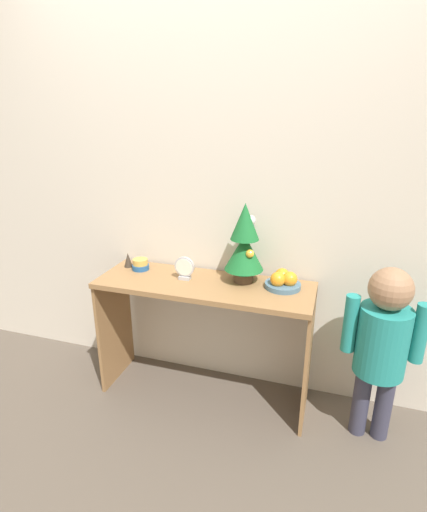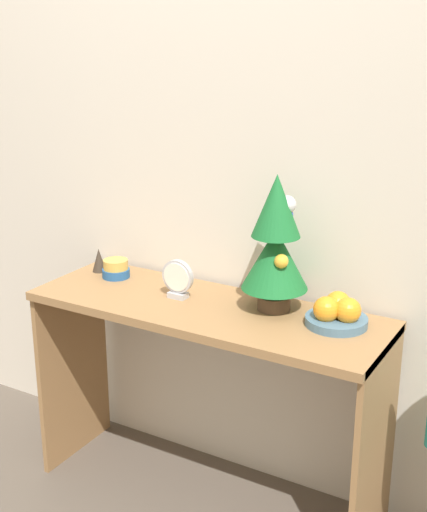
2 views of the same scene
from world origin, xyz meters
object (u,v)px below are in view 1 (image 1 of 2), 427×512
at_px(singing_bowl, 140,265).
at_px(desk_clock, 184,268).
at_px(fruit_bowl, 283,281).
at_px(figurine, 128,260).
at_px(mini_tree, 245,243).
at_px(child_figure, 383,339).

relative_size(singing_bowl, desk_clock, 0.75).
relative_size(fruit_bowl, figurine, 2.19).
height_order(mini_tree, fruit_bowl, mini_tree).
relative_size(figurine, child_figure, 0.09).
distance_m(singing_bowl, desk_clock, 0.32).
distance_m(fruit_bowl, singing_bowl, 0.88).
height_order(singing_bowl, child_figure, child_figure).
relative_size(mini_tree, fruit_bowl, 2.32).
bearing_deg(child_figure, fruit_bowl, 166.90).
bearing_deg(fruit_bowl, mini_tree, 175.38).
bearing_deg(singing_bowl, mini_tree, 0.96).
relative_size(mini_tree, figurine, 5.07).
bearing_deg(singing_bowl, desk_clock, -11.18).
bearing_deg(fruit_bowl, child_figure, -13.10).
bearing_deg(child_figure, singing_bowl, 174.70).
xyz_separation_m(singing_bowl, desk_clock, (0.32, -0.06, 0.04)).
relative_size(singing_bowl, child_figure, 0.11).
height_order(fruit_bowl, desk_clock, desk_clock).
height_order(mini_tree, singing_bowl, mini_tree).
bearing_deg(mini_tree, child_figure, -10.60).
bearing_deg(mini_tree, singing_bowl, -179.04).
xyz_separation_m(fruit_bowl, figurine, (-0.97, 0.03, 0.00)).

